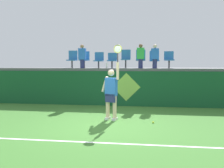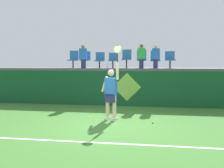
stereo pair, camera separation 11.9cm
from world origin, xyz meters
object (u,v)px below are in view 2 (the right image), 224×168
stadium_chair_1 (86,59)px  spectator_0 (156,56)px  stadium_chair_4 (127,58)px  tennis_player (111,92)px  stadium_chair_3 (113,59)px  stadium_chair_7 (170,59)px  water_bottle (107,66)px  tennis_ball (153,122)px  spectator_2 (141,56)px  spectator_1 (83,56)px  stadium_chair_2 (100,59)px  stadium_chair_5 (142,58)px  stadium_chair_0 (73,58)px  stadium_chair_6 (155,59)px

stadium_chair_1 → spectator_0: (3.37, -0.46, 0.10)m
stadium_chair_4 → tennis_player: bearing=-93.8°
spectator_0 → stadium_chair_3: bearing=167.2°
stadium_chair_7 → spectator_0: spectator_0 is taller
water_bottle → tennis_player: bearing=-78.1°
tennis_ball → stadium_chair_3: (-1.82, 3.73, 2.08)m
stadium_chair_3 → spectator_2: (1.36, -0.40, 0.16)m
stadium_chair_1 → spectator_1: (0.00, -0.44, 0.12)m
stadium_chair_2 → spectator_0: spectator_0 is taller
stadium_chair_5 → stadium_chair_3: bearing=-179.5°
stadium_chair_1 → stadium_chair_7: (4.04, -0.00, -0.01)m
spectator_0 → water_bottle: bearing=-177.4°
stadium_chair_7 → spectator_2: 1.38m
tennis_player → stadium_chair_5: (0.94, 3.47, 1.21)m
tennis_player → spectator_2: size_ratio=2.29×
stadium_chair_2 → spectator_0: bearing=-9.9°
tennis_ball → stadium_chair_5: bearing=97.0°
tennis_ball → spectator_0: spectator_0 is taller
stadium_chair_4 → spectator_1: (-2.02, -0.44, 0.08)m
stadium_chair_2 → spectator_1: bearing=-148.3°
spectator_1 → stadium_chair_0: bearing=144.1°
tennis_ball → spectator_1: spectator_1 is taller
stadium_chair_2 → stadium_chair_5: size_ratio=0.88×
stadium_chair_6 → water_bottle: bearing=-165.5°
water_bottle → stadium_chair_1: (-1.18, 0.56, 0.34)m
water_bottle → stadium_chair_3: stadium_chair_3 is taller
stadium_chair_2 → stadium_chair_7: 3.33m
stadium_chair_5 → stadium_chair_6: (0.64, -0.00, -0.04)m
stadium_chair_1 → stadium_chair_6: 3.37m
stadium_chair_5 → spectator_1: spectator_1 is taller
stadium_chair_3 → stadium_chair_6: size_ratio=0.91×
water_bottle → spectator_0: bearing=2.6°
stadium_chair_4 → stadium_chair_7: size_ratio=1.12×
stadium_chair_7 → spectator_1: 4.07m
spectator_1 → stadium_chair_5: bearing=9.3°
tennis_player → spectator_1: bearing=120.6°
stadium_chair_4 → stadium_chair_6: size_ratio=1.09×
stadium_chair_3 → spectator_0: bearing=-12.8°
stadium_chair_6 → stadium_chair_4: bearing=-180.0°
stadium_chair_3 → stadium_chair_5: size_ratio=0.85×
stadium_chair_0 → stadium_chair_3: size_ratio=1.16×
tennis_ball → stadium_chair_7: 4.37m
tennis_ball → spectator_1: (-3.19, 3.29, 2.24)m
water_bottle → spectator_0: spectator_0 is taller
stadium_chair_3 → stadium_chair_1: bearing=179.8°
spectator_1 → water_bottle: bearing=-5.9°
stadium_chair_2 → stadium_chair_7: size_ratio=0.97×
tennis_ball → stadium_chair_0: (-3.80, 3.74, 2.14)m
stadium_chair_3 → water_bottle: bearing=-108.3°
stadium_chair_4 → spectator_2: bearing=-30.4°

